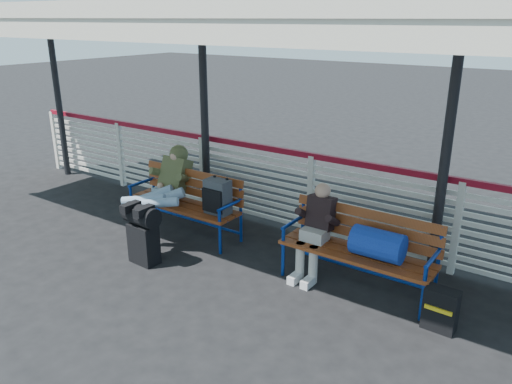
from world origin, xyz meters
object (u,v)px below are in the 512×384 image
Objects in this scene: luggage_stack at (143,232)px; bench_right at (369,243)px; suitcase_side at (440,309)px; bench_left at (197,197)px; companion_person at (316,230)px; traveler_man at (161,193)px.

bench_right is (2.62, 0.98, 0.16)m from luggage_stack.
luggage_stack is 3.62m from suitcase_side.
companion_person is (1.93, -0.05, -0.01)m from bench_left.
luggage_stack is at bearing -167.38° from suitcase_side.
luggage_stack is 1.04m from bench_left.
companion_person is 2.52× the size of suitcase_side.
traveler_man is 3.92m from suitcase_side.
bench_right is at bearing 23.59° from luggage_stack.
traveler_man reaches higher than luggage_stack.
luggage_stack is at bearing -91.25° from bench_left.
suitcase_side is (3.55, 0.68, -0.20)m from luggage_stack.
traveler_man is at bearing -137.04° from bench_left.
bench_left is at bearing 178.42° from companion_person.
luggage_stack is 2.81m from bench_right.
traveler_man is (-0.37, -0.34, 0.09)m from bench_left.
luggage_stack is at bearing -63.30° from traveler_man.
bench_left is 1.10× the size of traveler_man.
luggage_stack is at bearing -153.43° from companion_person.
companion_person is 1.67m from suitcase_side.
suitcase_side is at bearing -5.68° from bench_left.
bench_right is at bearing -0.98° from bench_left.
companion_person is at bearing -1.58° from bench_left.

